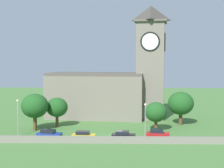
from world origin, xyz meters
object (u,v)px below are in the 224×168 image
at_px(church, 111,86).
at_px(tree_riverside_east, 35,106).
at_px(car_black, 123,135).
at_px(car_red, 158,134).
at_px(streetlamp_west_end, 18,112).
at_px(tree_churchyard, 181,103).
at_px(car_yellow, 84,135).
at_px(car_blue, 49,134).
at_px(tree_riverside_west, 156,112).
at_px(tree_by_tower, 57,107).
at_px(streetlamp_west_mid, 145,115).

relative_size(church, tree_riverside_east, 3.98).
distance_m(car_black, car_red, 6.69).
bearing_deg(church, tree_riverside_east, -133.22).
relative_size(car_red, streetlamp_west_end, 0.63).
bearing_deg(streetlamp_west_end, tree_churchyard, 20.50).
relative_size(car_yellow, car_black, 0.99).
distance_m(car_yellow, tree_riverside_east, 14.61).
xyz_separation_m(car_yellow, car_black, (7.52, -0.12, 0.06)).
xyz_separation_m(car_blue, tree_riverside_west, (21.29, 7.74, 3.11)).
relative_size(church, streetlamp_west_end, 4.30).
bearing_deg(car_yellow, car_blue, 174.00).
distance_m(car_black, tree_riverside_west, 11.50).
height_order(tree_riverside_west, tree_by_tower, tree_by_tower).
xyz_separation_m(car_blue, car_black, (14.27, -0.83, 0.01)).
bearing_deg(church, tree_riverside_west, -58.83).
relative_size(car_yellow, tree_riverside_west, 0.74).
bearing_deg(tree_riverside_east, tree_churchyard, 12.23).
distance_m(streetlamp_west_mid, tree_by_tower, 21.49).
distance_m(car_blue, tree_churchyard, 31.49).
xyz_separation_m(car_blue, tree_by_tower, (-0.52, 10.91, 3.60)).
height_order(streetlamp_west_mid, tree_riverside_east, tree_riverside_east).
xyz_separation_m(car_black, car_red, (6.59, 1.12, 0.07)).
height_order(car_black, tree_riverside_west, tree_riverside_west).
distance_m(car_blue, car_yellow, 6.79).
relative_size(church, car_yellow, 6.96).
xyz_separation_m(tree_riverside_east, tree_by_tower, (4.06, 3.54, -0.79)).
distance_m(car_red, tree_riverside_east, 26.77).
bearing_deg(tree_riverside_west, tree_riverside_east, -179.20).
bearing_deg(streetlamp_west_mid, tree_by_tower, 152.27).
distance_m(car_black, tree_riverside_east, 21.03).
height_order(car_blue, car_yellow, car_blue).
distance_m(church, tree_by_tower, 18.23).
xyz_separation_m(church, tree_riverside_west, (10.00, -16.53, -4.29)).
bearing_deg(tree_riverside_east, tree_riverside_west, 0.80).
height_order(streetlamp_west_end, tree_churchyard, tree_churchyard).
distance_m(church, car_blue, 27.77).
distance_m(car_yellow, car_red, 14.15).
relative_size(church, car_red, 6.83).
bearing_deg(tree_riverside_west, tree_by_tower, 171.71).
distance_m(tree_by_tower, tree_churchyard, 28.45).
bearing_deg(car_yellow, tree_riverside_east, 144.49).
xyz_separation_m(car_red, tree_riverside_west, (0.43, 7.45, 3.03)).
bearing_deg(car_blue, tree_churchyard, 27.42).
relative_size(car_yellow, tree_riverside_east, 0.57).
bearing_deg(tree_riverside_west, church, 121.17).
height_order(church, tree_by_tower, church).
distance_m(tree_riverside_west, tree_churchyard, 9.30).
bearing_deg(tree_churchyard, tree_riverside_west, -134.04).
distance_m(car_red, streetlamp_west_end, 27.63).
xyz_separation_m(church, tree_churchyard, (16.42, -9.89, -3.27)).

